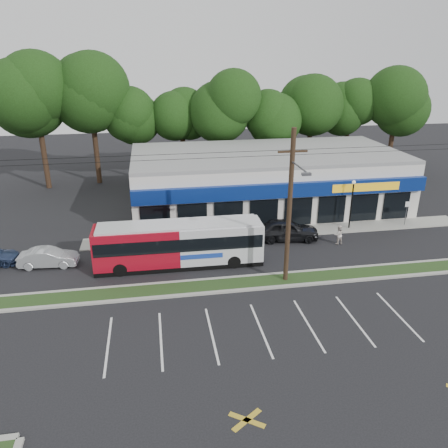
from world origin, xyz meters
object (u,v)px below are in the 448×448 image
sign_post (407,209)px  car_dark (287,230)px  pedestrian_b (338,235)px  utility_pole (287,203)px  lamp_post (352,199)px  car_silver (48,258)px  pedestrian_a (249,232)px  metrobus (179,243)px

sign_post → car_dark: bearing=-174.3°
car_dark → pedestrian_b: size_ratio=3.24×
utility_pole → car_dark: utility_pole is taller
lamp_post → car_silver: lamp_post is taller
car_dark → pedestrian_a: bearing=97.9°
metrobus → pedestrian_a: 6.43m
utility_pole → car_dark: bearing=71.3°
utility_pole → pedestrian_b: utility_pole is taller
car_dark → pedestrian_b: (3.73, -1.48, -0.08)m
utility_pole → car_silver: size_ratio=12.55×
sign_post → pedestrian_b: sign_post is taller
pedestrian_a → pedestrian_b: pedestrian_a is taller
pedestrian_a → lamp_post: bearing=-176.9°
lamp_post → pedestrian_a: (-9.00, -1.36, -1.75)m
lamp_post → utility_pole: bearing=-136.1°
metrobus → pedestrian_b: 12.57m
pedestrian_a → pedestrian_b: 6.94m
utility_pole → metrobus: 8.31m
car_dark → car_silver: 17.89m
lamp_post → car_silver: bearing=-172.8°
pedestrian_a → car_dark: bearing=175.2°
sign_post → car_silver: sign_post is taller
utility_pole → car_silver: utility_pole is taller
utility_pole → lamp_post: 11.67m
utility_pole → lamp_post: (8.17, 7.87, -2.74)m
utility_pole → pedestrian_a: size_ratio=27.27×
utility_pole → car_silver: 17.00m
sign_post → pedestrian_b: size_ratio=1.43×
car_silver → car_dark: bearing=-81.2°
sign_post → pedestrian_b: 7.70m
metrobus → pedestrian_a: size_ratio=6.35×
metrobus → pedestrian_b: size_ratio=7.49×
car_dark → pedestrian_a: size_ratio=2.74×
sign_post → pedestrian_a: sign_post is taller
pedestrian_a → sign_post: bearing=179.2°
lamp_post → pedestrian_b: (-2.21, -2.80, -1.89)m
lamp_post → sign_post: 5.13m
sign_post → pedestrian_b: (-7.21, -2.57, -0.78)m
lamp_post → car_dark: lamp_post is taller
sign_post → metrobus: bearing=-168.3°
utility_pole → lamp_post: bearing=43.9°
metrobus → pedestrian_a: bearing=28.2°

